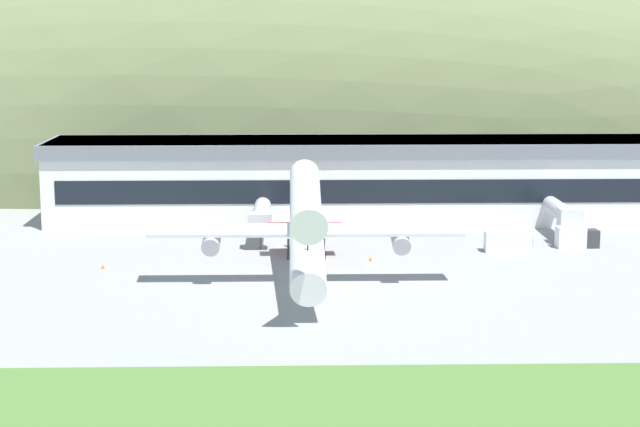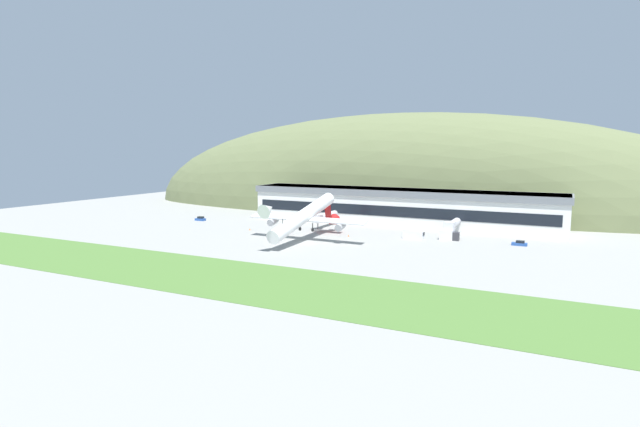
{
  "view_description": "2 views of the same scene",
  "coord_description": "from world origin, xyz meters",
  "px_view_note": "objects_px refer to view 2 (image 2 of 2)",
  "views": [
    {
      "loc": [
        -3.79,
        -129.09,
        32.64
      ],
      "look_at": [
        -0.42,
        2.81,
        9.12
      ],
      "focal_mm": 60.0,
      "sensor_mm": 36.0,
      "label": 1
    },
    {
      "loc": [
        70.96,
        -133.13,
        28.68
      ],
      "look_at": [
        1.31,
        6.5,
        8.43
      ],
      "focal_mm": 28.0,
      "sensor_mm": 36.0,
      "label": 2
    }
  ],
  "objects_px": {
    "terminal_building": "(399,205)",
    "jetway_0": "(325,217)",
    "service_car_1": "(520,243)",
    "traffic_cone_0": "(348,236)",
    "service_car_0": "(200,219)",
    "traffic_cone_1": "(250,229)",
    "jetway_1": "(452,224)",
    "box_truck": "(449,235)",
    "cargo_airplane": "(305,217)",
    "fuel_truck": "(413,234)"
  },
  "relations": [
    {
      "from": "fuel_truck",
      "to": "box_truck",
      "type": "distance_m",
      "value": 11.14
    },
    {
      "from": "terminal_building",
      "to": "jetway_0",
      "type": "height_order",
      "value": "terminal_building"
    },
    {
      "from": "cargo_airplane",
      "to": "traffic_cone_0",
      "type": "xyz_separation_m",
      "value": [
        9.12,
        13.26,
        -7.34
      ]
    },
    {
      "from": "jetway_1",
      "to": "box_truck",
      "type": "height_order",
      "value": "jetway_1"
    },
    {
      "from": "box_truck",
      "to": "traffic_cone_0",
      "type": "height_order",
      "value": "box_truck"
    },
    {
      "from": "service_car_1",
      "to": "traffic_cone_0",
      "type": "distance_m",
      "value": 52.73
    },
    {
      "from": "terminal_building",
      "to": "box_truck",
      "type": "bearing_deg",
      "value": -44.17
    },
    {
      "from": "terminal_building",
      "to": "jetway_0",
      "type": "relative_size",
      "value": 7.11
    },
    {
      "from": "terminal_building",
      "to": "cargo_airplane",
      "type": "relative_size",
      "value": 2.51
    },
    {
      "from": "traffic_cone_1",
      "to": "service_car_0",
      "type": "bearing_deg",
      "value": 161.03
    },
    {
      "from": "jetway_0",
      "to": "fuel_truck",
      "type": "bearing_deg",
      "value": -13.15
    },
    {
      "from": "jetway_0",
      "to": "fuel_truck",
      "type": "height_order",
      "value": "jetway_0"
    },
    {
      "from": "service_car_1",
      "to": "box_truck",
      "type": "distance_m",
      "value": 20.97
    },
    {
      "from": "service_car_0",
      "to": "service_car_1",
      "type": "relative_size",
      "value": 0.98
    },
    {
      "from": "jetway_1",
      "to": "traffic_cone_1",
      "type": "xyz_separation_m",
      "value": [
        -67.15,
        -19.13,
        -3.71
      ]
    },
    {
      "from": "cargo_airplane",
      "to": "service_car_0",
      "type": "distance_m",
      "value": 62.48
    },
    {
      "from": "box_truck",
      "to": "traffic_cone_0",
      "type": "xyz_separation_m",
      "value": [
        -31.09,
        -8.23,
        -1.21
      ]
    },
    {
      "from": "jetway_0",
      "to": "service_car_1",
      "type": "relative_size",
      "value": 3.77
    },
    {
      "from": "jetway_1",
      "to": "service_car_1",
      "type": "xyz_separation_m",
      "value": [
        21.42,
        -6.92,
        -3.37
      ]
    },
    {
      "from": "fuel_truck",
      "to": "box_truck",
      "type": "height_order",
      "value": "box_truck"
    },
    {
      "from": "service_car_1",
      "to": "traffic_cone_0",
      "type": "xyz_separation_m",
      "value": [
        -52.05,
        -8.41,
        -0.34
      ]
    },
    {
      "from": "jetway_1",
      "to": "cargo_airplane",
      "type": "relative_size",
      "value": 0.3
    },
    {
      "from": "terminal_building",
      "to": "box_truck",
      "type": "relative_size",
      "value": 18.51
    },
    {
      "from": "traffic_cone_1",
      "to": "fuel_truck",
      "type": "bearing_deg",
      "value": 9.38
    },
    {
      "from": "cargo_airplane",
      "to": "traffic_cone_1",
      "type": "height_order",
      "value": "cargo_airplane"
    },
    {
      "from": "cargo_airplane",
      "to": "service_car_1",
      "type": "xyz_separation_m",
      "value": [
        61.17,
        21.67,
        -6.99
      ]
    },
    {
      "from": "jetway_1",
      "to": "service_car_0",
      "type": "xyz_separation_m",
      "value": [
        -98.46,
        -8.37,
        -3.29
      ]
    },
    {
      "from": "terminal_building",
      "to": "service_car_1",
      "type": "relative_size",
      "value": 26.78
    },
    {
      "from": "jetway_0",
      "to": "service_car_1",
      "type": "bearing_deg",
      "value": -4.69
    },
    {
      "from": "cargo_airplane",
      "to": "traffic_cone_0",
      "type": "bearing_deg",
      "value": 55.49
    },
    {
      "from": "fuel_truck",
      "to": "jetway_0",
      "type": "bearing_deg",
      "value": 166.85
    },
    {
      "from": "traffic_cone_0",
      "to": "box_truck",
      "type": "bearing_deg",
      "value": 14.82
    },
    {
      "from": "cargo_airplane",
      "to": "traffic_cone_0",
      "type": "height_order",
      "value": "cargo_airplane"
    },
    {
      "from": "jetway_1",
      "to": "service_car_0",
      "type": "height_order",
      "value": "jetway_1"
    },
    {
      "from": "box_truck",
      "to": "traffic_cone_0",
      "type": "relative_size",
      "value": 10.95
    },
    {
      "from": "service_car_0",
      "to": "traffic_cone_0",
      "type": "height_order",
      "value": "service_car_0"
    },
    {
      "from": "service_car_0",
      "to": "traffic_cone_1",
      "type": "relative_size",
      "value": 7.43
    },
    {
      "from": "jetway_1",
      "to": "traffic_cone_0",
      "type": "xyz_separation_m",
      "value": [
        -30.63,
        -15.33,
        -3.71
      ]
    },
    {
      "from": "terminal_building",
      "to": "service_car_0",
      "type": "xyz_separation_m",
      "value": [
        -75.1,
        -24.41,
        -7.01
      ]
    },
    {
      "from": "terminal_building",
      "to": "box_truck",
      "type": "height_order",
      "value": "terminal_building"
    },
    {
      "from": "service_car_1",
      "to": "traffic_cone_0",
      "type": "bearing_deg",
      "value": -170.82
    },
    {
      "from": "box_truck",
      "to": "traffic_cone_0",
      "type": "bearing_deg",
      "value": -165.18
    },
    {
      "from": "terminal_building",
      "to": "jetway_0",
      "type": "xyz_separation_m",
      "value": [
        -22.88,
        -17.41,
        -3.72
      ]
    },
    {
      "from": "jetway_0",
      "to": "traffic_cone_0",
      "type": "distance_m",
      "value": 21.26
    },
    {
      "from": "cargo_airplane",
      "to": "terminal_building",
      "type": "bearing_deg",
      "value": 69.83
    },
    {
      "from": "traffic_cone_0",
      "to": "traffic_cone_1",
      "type": "bearing_deg",
      "value": -174.05
    },
    {
      "from": "jetway_0",
      "to": "box_truck",
      "type": "distance_m",
      "value": 47.11
    },
    {
      "from": "cargo_airplane",
      "to": "fuel_truck",
      "type": "relative_size",
      "value": 6.91
    },
    {
      "from": "box_truck",
      "to": "service_car_1",
      "type": "bearing_deg",
      "value": 0.5
    },
    {
      "from": "cargo_airplane",
      "to": "service_car_1",
      "type": "distance_m",
      "value": 65.27
    }
  ]
}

